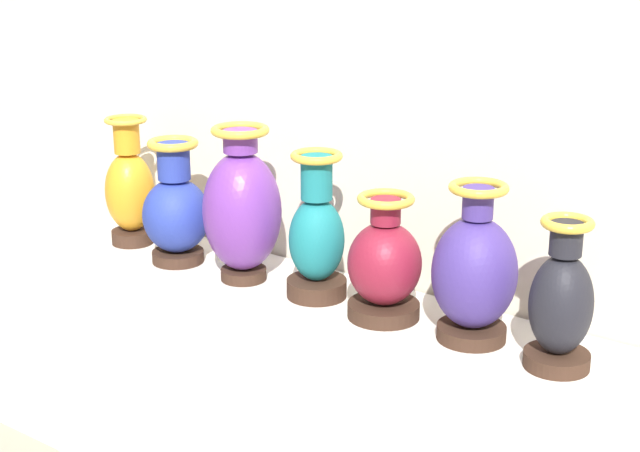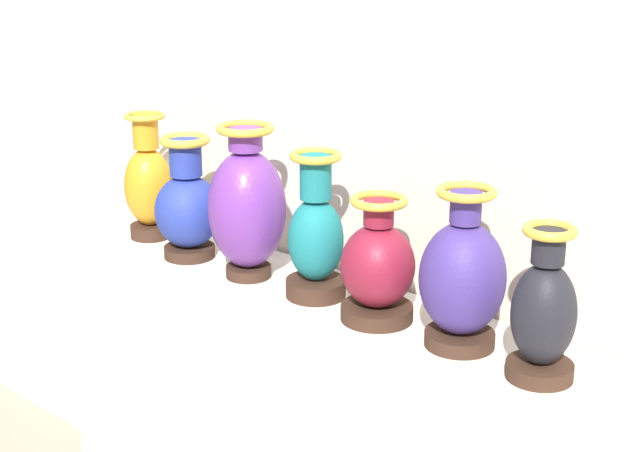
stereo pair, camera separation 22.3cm
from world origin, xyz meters
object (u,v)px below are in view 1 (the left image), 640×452
at_px(vase_amber, 130,189).
at_px(vase_cobalt, 176,210).
at_px(vase_violet, 242,209).
at_px(vase_teal, 317,237).
at_px(vase_onyx, 561,304).
at_px(vase_burgundy, 384,265).
at_px(vase_indigo, 474,273).

bearing_deg(vase_amber, vase_cobalt, -9.54).
bearing_deg(vase_amber, vase_violet, -4.05).
height_order(vase_teal, vase_onyx, vase_teal).
xyz_separation_m(vase_amber, vase_violet, (0.42, -0.03, 0.03)).
distance_m(vase_teal, vase_onyx, 0.60).
distance_m(vase_cobalt, vase_onyx, 1.02).
bearing_deg(vase_amber, vase_onyx, -1.39).
bearing_deg(vase_onyx, vase_teal, 178.34).
xyz_separation_m(vase_amber, vase_cobalt, (0.20, -0.03, -0.01)).
relative_size(vase_teal, vase_burgundy, 1.23).
relative_size(vase_cobalt, vase_indigo, 0.95).
distance_m(vase_violet, vase_indigo, 0.61).
relative_size(vase_violet, vase_teal, 1.10).
xyz_separation_m(vase_burgundy, vase_indigo, (0.21, 0.01, 0.03)).
relative_size(vase_amber, vase_cobalt, 1.08).
bearing_deg(vase_cobalt, vase_onyx, 0.25).
height_order(vase_violet, vase_burgundy, vase_violet).
bearing_deg(vase_amber, vase_teal, -1.12).
distance_m(vase_burgundy, vase_onyx, 0.41).
height_order(vase_amber, vase_teal, same).
xyz_separation_m(vase_teal, vase_indigo, (0.40, 0.00, 0.00)).
xyz_separation_m(vase_violet, vase_burgundy, (0.40, 0.01, -0.06)).
relative_size(vase_burgundy, vase_onyx, 0.91).
height_order(vase_violet, vase_onyx, vase_violet).
relative_size(vase_amber, vase_violet, 0.91).
relative_size(vase_amber, vase_burgundy, 1.23).
xyz_separation_m(vase_violet, vase_teal, (0.21, 0.02, -0.03)).
bearing_deg(vase_teal, vase_amber, 178.88).
distance_m(vase_amber, vase_violet, 0.42).
bearing_deg(vase_cobalt, vase_amber, 170.46).
height_order(vase_amber, vase_indigo, vase_amber).
bearing_deg(vase_burgundy, vase_amber, 178.40).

